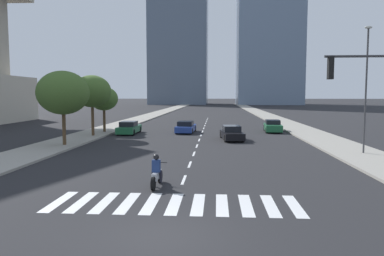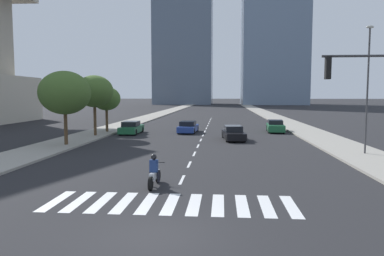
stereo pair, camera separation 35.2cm
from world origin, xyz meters
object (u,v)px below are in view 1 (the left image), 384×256
street_lamp_east (366,81)px  street_tree_second (92,91)px  sedan_black_2 (232,133)px  sedan_blue_3 (186,127)px  street_tree_nearest (63,93)px  street_tree_third (104,99)px  sedan_green_1 (129,128)px  sedan_green_0 (273,126)px  motorcycle_lead (157,174)px

street_lamp_east → street_tree_second: street_lamp_east is taller
sedan_black_2 → street_lamp_east: size_ratio=0.57×
sedan_blue_3 → street_tree_nearest: size_ratio=0.82×
sedan_blue_3 → street_tree_third: bearing=99.4°
street_lamp_east → sedan_green_1: bearing=146.7°
street_tree_second → sedan_green_0: bearing=18.7°
street_tree_second → street_tree_third: (0.00, 3.75, -0.75)m
sedan_green_1 → street_tree_second: bearing=137.1°
street_lamp_east → sedan_black_2: bearing=136.8°
motorcycle_lead → street_lamp_east: 16.63m
street_tree_second → sedan_black_2: bearing=-6.1°
sedan_green_1 → street_tree_second: (-2.87, -3.12, 3.85)m
sedan_green_0 → street_tree_second: bearing=-67.9°
motorcycle_lead → sedan_green_0: (8.98, 25.52, 0.03)m
street_lamp_east → street_tree_nearest: 22.44m
sedan_green_1 → street_tree_third: size_ratio=0.98×
street_tree_third → street_tree_nearest: bearing=-90.0°
sedan_green_0 → street_tree_second: street_tree_second is taller
street_lamp_east → street_tree_third: street_lamp_east is taller
sedan_green_1 → sedan_blue_3: (5.93, 1.63, -0.03)m
sedan_black_2 → street_lamp_east: 12.74m
sedan_blue_3 → street_tree_second: 10.72m
sedan_green_0 → street_tree_nearest: 22.94m
street_tree_nearest → street_lamp_east: bearing=-7.0°
sedan_blue_3 → street_tree_third: street_tree_third is taller
motorcycle_lead → sedan_green_0: bearing=-16.7°
sedan_black_2 → motorcycle_lead: bearing=-18.7°
street_tree_nearest → sedan_blue_3: bearing=52.9°
street_lamp_east → street_tree_second: 24.25m
sedan_blue_3 → street_lamp_east: 20.18m
sedan_green_1 → sedan_blue_3: sedan_green_1 is taller
sedan_green_1 → street_lamp_east: (19.39, -12.73, 4.43)m
sedan_black_2 → sedan_blue_3: 7.81m
street_tree_nearest → street_tree_third: size_ratio=1.21×
sedan_green_1 → sedan_blue_3: 6.15m
motorcycle_lead → street_tree_third: size_ratio=0.43×
sedan_green_1 → street_tree_nearest: street_tree_nearest is taller
street_tree_nearest → street_tree_second: 6.88m
street_tree_nearest → street_tree_third: street_tree_nearest is taller
sedan_blue_3 → street_tree_second: street_tree_second is taller
sedan_green_0 → street_lamp_east: bearing=16.9°
sedan_black_2 → sedan_blue_3: sedan_black_2 is taller
motorcycle_lead → street_tree_second: (-9.47, 19.27, 3.88)m
sedan_blue_3 → sedan_green_0: bearing=-78.2°
sedan_green_0 → street_tree_nearest: bearing=-51.2°
sedan_black_2 → street_tree_nearest: size_ratio=0.84×
motorcycle_lead → street_tree_nearest: (-9.47, 12.39, 3.71)m
street_lamp_east → street_tree_second: bearing=156.6°
sedan_black_2 → street_tree_second: street_tree_second is taller
motorcycle_lead → sedan_black_2: size_ratio=0.43×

